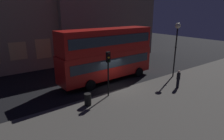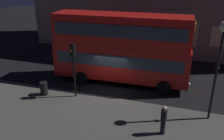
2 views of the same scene
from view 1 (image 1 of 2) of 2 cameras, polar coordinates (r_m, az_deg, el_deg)
ground_plane at (r=18.55m, az=0.82°, el=-4.96°), size 80.00×80.00×0.00m
sidewalk_slab at (r=14.65m, az=15.30°, el=-11.71°), size 44.00×9.97×0.12m
building_with_clock at (r=28.24m, az=-23.29°, el=16.10°), size 17.95×7.93×14.22m
building_plain_facade at (r=31.63m, az=-3.74°, el=17.53°), size 16.19×8.26×14.42m
double_decker_bus at (r=19.32m, az=-1.50°, el=5.30°), size 10.56×2.99×5.41m
traffic_light_near_kerb at (r=15.33m, az=-1.15°, el=1.58°), size 0.38×0.39×3.82m
street_lamp at (r=21.17m, az=18.99°, el=9.64°), size 0.56×0.56×5.79m
pedestrian at (r=18.68m, az=19.37°, el=-2.52°), size 0.33×0.33×1.71m
litter_bin at (r=14.68m, az=-7.33°, el=-8.80°), size 0.53×0.53×0.94m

